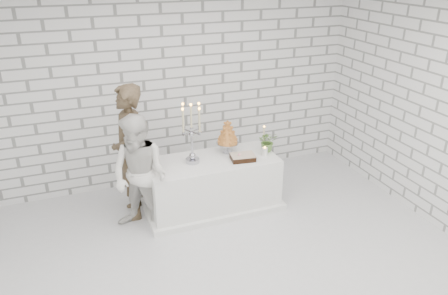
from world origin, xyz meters
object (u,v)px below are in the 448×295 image
(groom, at_px, (130,153))
(croquembouche, at_px, (228,136))
(cake_table, at_px, (213,184))
(bride, at_px, (140,176))
(candelabra, at_px, (192,134))

(groom, relative_size, croquembouche, 3.73)
(cake_table, bearing_deg, bride, -168.45)
(groom, height_order, candelabra, groom)
(bride, height_order, candelabra, same)
(cake_table, relative_size, groom, 0.96)
(groom, height_order, bride, groom)
(groom, bearing_deg, bride, 11.96)
(cake_table, xyz_separation_m, bride, (-1.04, -0.21, 0.42))
(cake_table, distance_m, groom, 1.24)
(groom, relative_size, bride, 1.17)
(candelabra, relative_size, croquembouche, 1.68)
(candelabra, xyz_separation_m, croquembouche, (0.56, 0.13, -0.17))
(cake_table, distance_m, croquembouche, 0.70)
(bride, bearing_deg, croquembouche, 59.99)
(candelabra, bearing_deg, croquembouche, 12.87)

